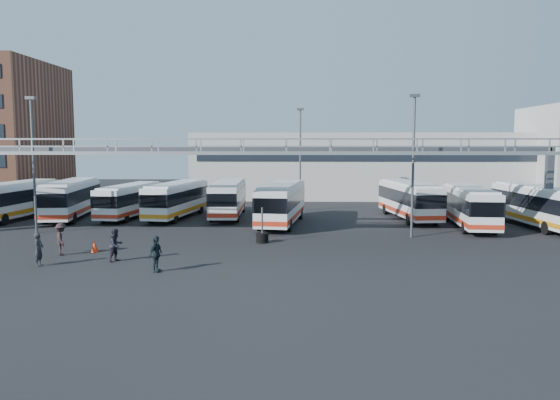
{
  "coord_description": "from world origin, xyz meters",
  "views": [
    {
      "loc": [
        3.82,
        -32.19,
        6.75
      ],
      "look_at": [
        2.53,
        6.0,
        2.78
      ],
      "focal_mm": 35.0,
      "sensor_mm": 36.0,
      "label": 1
    }
  ],
  "objects_px": {
    "bus_5": "(281,202)",
    "bus_7": "(409,199)",
    "light_pole_left": "(33,157)",
    "bus_2": "(130,199)",
    "bus_4": "(228,197)",
    "bus_9": "(537,204)",
    "tire_stack": "(262,237)",
    "pedestrian_d": "(156,254)",
    "bus_1": "(71,198)",
    "bus_8": "(470,205)",
    "light_pole_back": "(300,154)",
    "pedestrian_a": "(39,249)",
    "cone_right": "(95,246)",
    "pedestrian_c": "(61,239)",
    "bus_0": "(15,199)",
    "pedestrian_b": "(116,245)",
    "light_pole_mid": "(413,158)",
    "bus_3": "(177,198)"
  },
  "relations": [
    {
      "from": "light_pole_left",
      "to": "bus_2",
      "type": "distance_m",
      "value": 10.48
    },
    {
      "from": "bus_4",
      "to": "bus_5",
      "type": "relative_size",
      "value": 0.95
    },
    {
      "from": "pedestrian_b",
      "to": "bus_3",
      "type": "bearing_deg",
      "value": 30.29
    },
    {
      "from": "bus_3",
      "to": "light_pole_mid",
      "type": "bearing_deg",
      "value": -18.25
    },
    {
      "from": "bus_7",
      "to": "pedestrian_d",
      "type": "relative_size",
      "value": 5.79
    },
    {
      "from": "light_pole_left",
      "to": "bus_1",
      "type": "relative_size",
      "value": 0.89
    },
    {
      "from": "bus_7",
      "to": "bus_2",
      "type": "bearing_deg",
      "value": 172.81
    },
    {
      "from": "bus_1",
      "to": "pedestrian_c",
      "type": "distance_m",
      "value": 17.19
    },
    {
      "from": "bus_9",
      "to": "pedestrian_b",
      "type": "xyz_separation_m",
      "value": [
        -29.68,
        -13.82,
        -0.93
      ]
    },
    {
      "from": "light_pole_left",
      "to": "bus_1",
      "type": "distance_m",
      "value": 8.82
    },
    {
      "from": "light_pole_back",
      "to": "bus_5",
      "type": "height_order",
      "value": "light_pole_back"
    },
    {
      "from": "bus_1",
      "to": "pedestrian_c",
      "type": "relative_size",
      "value": 5.82
    },
    {
      "from": "bus_4",
      "to": "pedestrian_c",
      "type": "xyz_separation_m",
      "value": [
        -7.89,
        -17.59,
        -0.84
      ]
    },
    {
      "from": "light_pole_back",
      "to": "pedestrian_a",
      "type": "relative_size",
      "value": 5.48
    },
    {
      "from": "cone_right",
      "to": "bus_4",
      "type": "bearing_deg",
      "value": 69.33
    },
    {
      "from": "light_pole_mid",
      "to": "tire_stack",
      "type": "distance_m",
      "value": 12.15
    },
    {
      "from": "light_pole_mid",
      "to": "tire_stack",
      "type": "xyz_separation_m",
      "value": [
        -10.63,
        -2.5,
        -5.32
      ]
    },
    {
      "from": "pedestrian_b",
      "to": "pedestrian_d",
      "type": "relative_size",
      "value": 0.98
    },
    {
      "from": "light_pole_back",
      "to": "bus_4",
      "type": "distance_m",
      "value": 8.92
    },
    {
      "from": "pedestrian_b",
      "to": "pedestrian_c",
      "type": "height_order",
      "value": "pedestrian_c"
    },
    {
      "from": "bus_5",
      "to": "pedestrian_b",
      "type": "relative_size",
      "value": 6.08
    },
    {
      "from": "light_pole_back",
      "to": "pedestrian_a",
      "type": "distance_m",
      "value": 29.33
    },
    {
      "from": "bus_2",
      "to": "bus_9",
      "type": "distance_m",
      "value": 34.8
    },
    {
      "from": "light_pole_back",
      "to": "bus_7",
      "type": "height_order",
      "value": "light_pole_back"
    },
    {
      "from": "bus_9",
      "to": "light_pole_back",
      "type": "bearing_deg",
      "value": 147.49
    },
    {
      "from": "bus_7",
      "to": "cone_right",
      "type": "height_order",
      "value": "bus_7"
    },
    {
      "from": "light_pole_back",
      "to": "bus_9",
      "type": "xyz_separation_m",
      "value": [
        19.06,
        -9.88,
        -3.85
      ]
    },
    {
      "from": "bus_9",
      "to": "tire_stack",
      "type": "relative_size",
      "value": 4.69
    },
    {
      "from": "light_pole_mid",
      "to": "bus_7",
      "type": "xyz_separation_m",
      "value": [
        1.69,
        9.5,
        -3.89
      ]
    },
    {
      "from": "bus_4",
      "to": "bus_7",
      "type": "height_order",
      "value": "bus_7"
    },
    {
      "from": "bus_0",
      "to": "bus_5",
      "type": "bearing_deg",
      "value": -0.75
    },
    {
      "from": "light_pole_left",
      "to": "pedestrian_d",
      "type": "distance_m",
      "value": 18.03
    },
    {
      "from": "bus_7",
      "to": "pedestrian_c",
      "type": "relative_size",
      "value": 5.65
    },
    {
      "from": "bus_5",
      "to": "bus_2",
      "type": "bearing_deg",
      "value": 172.28
    },
    {
      "from": "light_pole_left",
      "to": "bus_2",
      "type": "height_order",
      "value": "light_pole_left"
    },
    {
      "from": "bus_1",
      "to": "bus_4",
      "type": "height_order",
      "value": "bus_1"
    },
    {
      "from": "bus_4",
      "to": "tire_stack",
      "type": "distance_m",
      "value": 13.65
    },
    {
      "from": "bus_3",
      "to": "pedestrian_a",
      "type": "height_order",
      "value": "bus_3"
    },
    {
      "from": "pedestrian_b",
      "to": "bus_9",
      "type": "bearing_deg",
      "value": -36.51
    },
    {
      "from": "bus_1",
      "to": "bus_5",
      "type": "xyz_separation_m",
      "value": [
        19.06,
        -3.03,
        0.01
      ]
    },
    {
      "from": "bus_8",
      "to": "bus_9",
      "type": "xyz_separation_m",
      "value": [
        5.43,
        0.26,
        0.08
      ]
    },
    {
      "from": "light_pole_back",
      "to": "pedestrian_d",
      "type": "xyz_separation_m",
      "value": [
        -7.65,
        -26.23,
        -4.76
      ]
    },
    {
      "from": "bus_4",
      "to": "pedestrian_d",
      "type": "xyz_separation_m",
      "value": [
        -1.03,
        -21.71,
        -0.86
      ]
    },
    {
      "from": "bus_0",
      "to": "bus_8",
      "type": "relative_size",
      "value": 1.02
    },
    {
      "from": "light_pole_back",
      "to": "bus_1",
      "type": "height_order",
      "value": "light_pole_back"
    },
    {
      "from": "bus_5",
      "to": "bus_7",
      "type": "xyz_separation_m",
      "value": [
        11.27,
        3.61,
        -0.06
      ]
    },
    {
      "from": "light_pole_mid",
      "to": "pedestrian_a",
      "type": "relative_size",
      "value": 5.48
    },
    {
      "from": "bus_9",
      "to": "bus_8",
      "type": "bearing_deg",
      "value": 177.59
    },
    {
      "from": "bus_5",
      "to": "bus_9",
      "type": "xyz_separation_m",
      "value": [
        20.63,
        -0.78,
        -0.02
      ]
    },
    {
      "from": "bus_9",
      "to": "pedestrian_c",
      "type": "distance_m",
      "value": 35.74
    }
  ]
}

